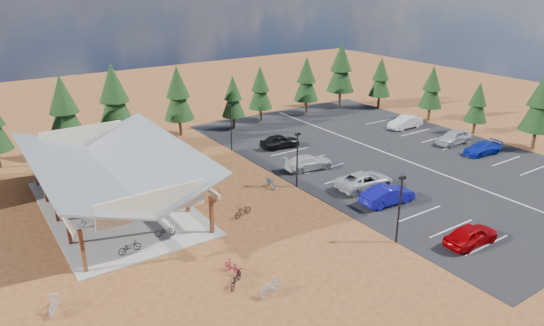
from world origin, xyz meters
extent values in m
plane|color=brown|center=(0.00, 0.00, 0.00)|extent=(140.00, 140.00, 0.00)
cube|color=black|center=(18.50, 3.00, 0.02)|extent=(27.00, 44.00, 0.04)
cube|color=gray|center=(-10.00, 7.00, 0.05)|extent=(10.60, 18.60, 0.10)
cube|color=#602D1B|center=(-14.60, -1.40, 1.60)|extent=(0.25, 0.25, 3.00)
cube|color=#602D1B|center=(-14.60, 2.80, 1.60)|extent=(0.25, 0.25, 3.00)
cube|color=#602D1B|center=(-14.60, 7.00, 1.60)|extent=(0.25, 0.25, 3.00)
cube|color=#602D1B|center=(-14.60, 11.20, 1.60)|extent=(0.25, 0.25, 3.00)
cube|color=#602D1B|center=(-14.60, 15.40, 1.60)|extent=(0.25, 0.25, 3.00)
cube|color=#602D1B|center=(-5.40, -1.40, 1.60)|extent=(0.25, 0.25, 3.00)
cube|color=#602D1B|center=(-5.40, 2.80, 1.60)|extent=(0.25, 0.25, 3.00)
cube|color=#602D1B|center=(-5.40, 7.00, 1.60)|extent=(0.25, 0.25, 3.00)
cube|color=#602D1B|center=(-5.40, 11.20, 1.60)|extent=(0.25, 0.25, 3.00)
cube|color=#602D1B|center=(-5.40, 15.40, 1.60)|extent=(0.25, 0.25, 3.00)
cube|color=beige|center=(-15.00, 7.00, 3.10)|extent=(0.22, 18.00, 0.35)
cube|color=beige|center=(-5.00, 7.00, 3.10)|extent=(0.22, 18.00, 0.35)
cube|color=slate|center=(-12.90, 7.00, 4.00)|extent=(5.85, 19.40, 2.13)
cube|color=slate|center=(-7.10, 7.00, 4.00)|extent=(5.85, 19.40, 2.13)
cube|color=beige|center=(-10.00, -2.00, 3.90)|extent=(7.50, 0.15, 1.80)
cube|color=beige|center=(-10.00, 16.00, 3.90)|extent=(7.50, 0.15, 1.80)
cylinder|color=black|center=(5.00, -10.00, 2.50)|extent=(0.14, 0.14, 5.00)
cube|color=black|center=(5.00, -10.00, 5.05)|extent=(0.50, 0.25, 0.18)
cylinder|color=black|center=(5.00, 2.00, 2.50)|extent=(0.14, 0.14, 5.00)
cube|color=black|center=(5.00, 2.00, 5.05)|extent=(0.50, 0.25, 0.18)
cylinder|color=black|center=(5.00, 14.00, 2.50)|extent=(0.14, 0.14, 5.00)
cube|color=black|center=(5.00, 14.00, 5.05)|extent=(0.50, 0.25, 0.18)
cylinder|color=#483419|center=(-4.79, 4.33, 0.45)|extent=(0.60, 0.60, 0.90)
cylinder|color=#483419|center=(-3.57, 5.68, 0.45)|extent=(0.60, 0.60, 0.90)
cylinder|color=#382314|center=(-10.30, 21.36, 1.09)|extent=(0.36, 0.36, 2.17)
cone|color=black|center=(-10.30, 21.36, 4.78)|extent=(3.82, 3.82, 5.21)
cone|color=black|center=(-10.30, 21.36, 6.95)|extent=(2.95, 2.95, 3.91)
cylinder|color=#382314|center=(-4.99, 21.77, 1.16)|extent=(0.36, 0.36, 2.32)
cone|color=black|center=(-4.99, 21.77, 5.10)|extent=(4.08, 4.08, 5.56)
cone|color=black|center=(-4.99, 21.77, 7.42)|extent=(3.15, 3.15, 4.17)
cylinder|color=#382314|center=(2.59, 22.26, 1.03)|extent=(0.36, 0.36, 2.06)
cone|color=black|center=(2.59, 22.26, 4.53)|extent=(3.62, 3.62, 4.94)
cone|color=black|center=(2.59, 22.26, 6.59)|extent=(2.80, 2.80, 3.70)
cylinder|color=#382314|center=(9.33, 21.06, 0.83)|extent=(0.36, 0.36, 1.65)
cone|color=black|center=(9.33, 21.06, 3.63)|extent=(2.90, 2.90, 3.96)
cone|color=black|center=(9.33, 21.06, 5.28)|extent=(2.24, 2.24, 2.97)
cylinder|color=#382314|center=(14.02, 22.12, 0.89)|extent=(0.36, 0.36, 1.78)
cone|color=black|center=(14.02, 22.12, 3.93)|extent=(3.14, 3.14, 4.28)
cone|color=black|center=(14.02, 22.12, 5.71)|extent=(2.43, 2.43, 3.21)
cylinder|color=#382314|center=(21.29, 21.72, 0.97)|extent=(0.36, 0.36, 1.95)
cone|color=black|center=(21.29, 21.72, 4.28)|extent=(3.42, 3.42, 4.67)
cone|color=black|center=(21.29, 21.72, 6.22)|extent=(2.65, 2.65, 3.50)
cylinder|color=#382314|center=(28.08, 22.31, 1.14)|extent=(0.36, 0.36, 2.28)
cone|color=black|center=(28.08, 22.31, 5.02)|extent=(4.02, 4.02, 5.48)
cone|color=black|center=(28.08, 22.31, 7.30)|extent=(3.10, 3.10, 4.11)
cylinder|color=#382314|center=(33.31, -4.22, 1.06)|extent=(0.36, 0.36, 2.11)
cone|color=black|center=(33.31, -4.22, 4.65)|extent=(3.72, 3.72, 5.07)
cone|color=black|center=(33.31, -4.22, 6.76)|extent=(2.87, 2.87, 3.80)
cylinder|color=#382314|center=(32.68, 2.88, 0.77)|extent=(0.36, 0.36, 1.54)
cone|color=black|center=(32.68, 2.88, 3.40)|extent=(2.72, 2.72, 3.71)
cone|color=black|center=(32.68, 2.88, 4.94)|extent=(2.10, 2.10, 2.78)
cylinder|color=#382314|center=(33.01, 9.97, 0.88)|extent=(0.36, 0.36, 1.77)
cone|color=black|center=(33.01, 9.97, 3.88)|extent=(3.11, 3.11, 4.24)
cone|color=black|center=(33.01, 9.97, 5.65)|extent=(2.40, 2.40, 3.18)
cylinder|color=#382314|center=(32.27, 18.46, 0.90)|extent=(0.36, 0.36, 1.79)
cone|color=black|center=(32.27, 18.46, 3.94)|extent=(3.15, 3.15, 4.30)
cone|color=black|center=(32.27, 18.46, 5.73)|extent=(2.44, 2.44, 3.23)
imported|color=black|center=(-11.48, -0.78, 0.53)|extent=(1.69, 0.73, 0.86)
imported|color=#9FA3A7|center=(-12.78, 4.81, 0.61)|extent=(1.76, 0.70, 1.03)
imported|color=navy|center=(-12.06, 10.11, 0.50)|extent=(1.58, 0.74, 0.80)
imported|color=maroon|center=(-11.76, 12.12, 0.59)|extent=(1.67, 0.63, 0.98)
imported|color=black|center=(-8.51, 0.04, 0.50)|extent=(1.61, 0.90, 0.80)
imported|color=gray|center=(-9.11, 6.07, 0.66)|extent=(1.91, 0.79, 1.12)
imported|color=#285A9F|center=(-8.49, 9.22, 0.56)|extent=(1.86, 1.04, 0.93)
imported|color=maroon|center=(-8.55, 13.10, 0.58)|extent=(1.62, 0.53, 0.96)
imported|color=#9798A0|center=(-17.13, -4.46, 0.51)|extent=(1.17, 1.74, 1.02)
imported|color=maroon|center=(-6.75, -6.78, 0.47)|extent=(0.64, 1.59, 0.93)
imported|color=black|center=(-7.24, -8.09, 0.48)|extent=(1.80, 1.70, 0.97)
imported|color=gray|center=(-5.95, -10.08, 0.55)|extent=(1.91, 0.97, 1.10)
imported|color=#12509F|center=(3.00, 3.23, 0.49)|extent=(1.03, 1.98, 0.99)
imported|color=maroon|center=(-2.34, 3.42, 0.47)|extent=(1.45, 1.42, 0.95)
imported|color=black|center=(-2.06, -0.30, 0.48)|extent=(1.94, 1.16, 0.97)
imported|color=#960003|center=(9.12, -13.20, 0.80)|extent=(4.49, 1.88, 1.52)
imported|color=#100E84|center=(9.16, -5.19, 0.84)|extent=(4.96, 2.08, 1.60)
imported|color=#A3A6AA|center=(9.79, -1.79, 0.81)|extent=(5.65, 2.87, 1.53)
imported|color=#B5B5B5|center=(8.57, 4.75, 0.76)|extent=(5.21, 2.79, 1.43)
imported|color=black|center=(9.89, 11.69, 0.81)|extent=(4.66, 2.26, 1.54)
imported|color=#0C1F9D|center=(26.78, -2.26, 0.70)|extent=(4.72, 2.30, 1.32)
imported|color=#A7A8AF|center=(27.17, 1.69, 0.84)|extent=(4.71, 1.91, 1.60)
imported|color=silver|center=(27.39, 9.04, 0.83)|extent=(4.80, 1.72, 1.58)
camera|label=1|loc=(-19.59, -30.40, 17.91)|focal=32.00mm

